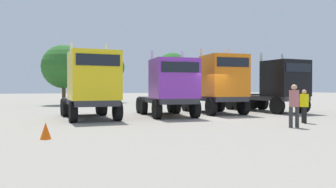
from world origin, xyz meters
TOP-DOWN VIEW (x-y plane):
  - ground at (0.00, 0.00)m, footprint 200.00×200.00m
  - semi_truck_yellow at (-6.51, 1.03)m, footprint 2.62×6.06m
  - semi_truck_purple at (-1.99, 1.11)m, footprint 3.05×5.98m
  - semi_truck_orange at (1.77, 1.89)m, footprint 2.99×5.87m
  - semi_truck_black at (6.16, 1.68)m, footprint 2.83×6.50m
  - visitor_in_hivis at (2.64, -4.47)m, footprint 0.54×0.54m
  - visitor_with_camera at (0.84, -5.76)m, footprint 0.49×0.49m
  - traffic_cone_mid at (-9.00, -5.27)m, footprint 0.36×0.36m
  - oak_far_left at (-6.63, 18.05)m, footprint 4.34×4.34m
  - oak_far_centre at (-0.94, 22.18)m, footprint 3.11×3.11m
  - oak_far_right at (4.92, 17.48)m, footprint 3.74×3.74m

SIDE VIEW (x-z plane):
  - ground at x=0.00m, z-range 0.00..0.00m
  - traffic_cone_mid at x=-9.00m, z-range 0.00..0.55m
  - visitor_in_hivis at x=2.64m, z-range 0.12..1.73m
  - visitor_with_camera at x=0.84m, z-range 0.15..1.98m
  - semi_truck_purple at x=-1.99m, z-range -0.21..3.70m
  - semi_truck_black at x=6.16m, z-range -0.23..3.88m
  - semi_truck_yellow at x=-6.51m, z-range -0.22..3.93m
  - semi_truck_orange at x=1.77m, z-range -0.19..4.15m
  - oak_far_right at x=4.92m, z-range 0.94..6.58m
  - oak_far_left at x=-6.63m, z-range 0.83..6.84m
  - oak_far_centre at x=-0.94m, z-range 1.27..6.98m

